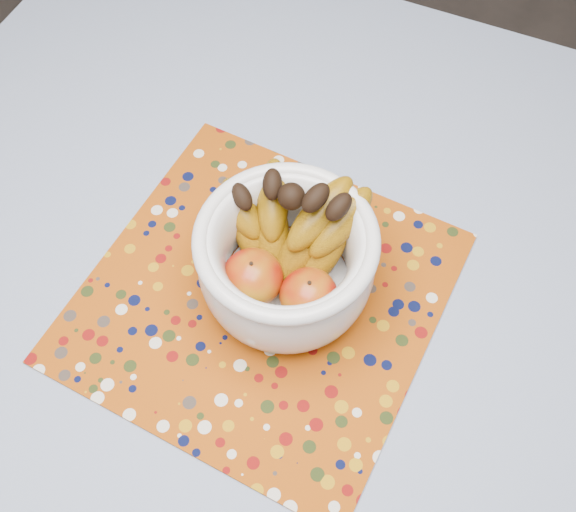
{
  "coord_description": "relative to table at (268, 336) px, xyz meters",
  "views": [
    {
      "loc": [
        0.18,
        -0.35,
        1.58
      ],
      "look_at": [
        0.01,
        0.04,
        0.84
      ],
      "focal_mm": 42.0,
      "sensor_mm": 36.0,
      "label": 1
    }
  ],
  "objects": [
    {
      "name": "placemat",
      "position": [
        -0.01,
        0.02,
        0.09
      ],
      "size": [
        0.48,
        0.48,
        0.0
      ],
      "primitive_type": "cube",
      "rotation": [
        0.0,
        0.0,
        -0.07
      ],
      "color": "#943D08",
      "rests_on": "tablecloth"
    },
    {
      "name": "fruit_bowl",
      "position": [
        0.01,
        0.05,
        0.17
      ],
      "size": [
        0.26,
        0.24,
        0.18
      ],
      "color": "silver",
      "rests_on": "placemat"
    },
    {
      "name": "tablecloth",
      "position": [
        0.0,
        0.0,
        0.08
      ],
      "size": [
        1.32,
        1.32,
        0.01
      ],
      "primitive_type": "cube",
      "color": "slate",
      "rests_on": "table"
    },
    {
      "name": "table",
      "position": [
        0.0,
        0.0,
        0.0
      ],
      "size": [
        1.2,
        1.2,
        0.75
      ],
      "color": "brown",
      "rests_on": "ground"
    }
  ]
}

